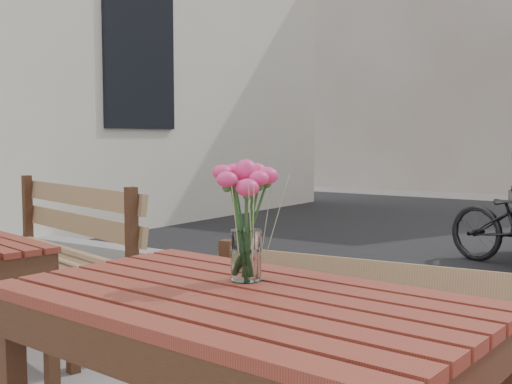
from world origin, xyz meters
TOP-DOWN VIEW (x-y plane):
  - main_table at (-0.15, -0.04)m, footprint 1.32×0.83m
  - main_bench at (-0.05, 0.56)m, footprint 1.35×0.53m
  - main_vase at (-0.23, 0.10)m, footprint 0.19×0.19m
  - second_bench at (-2.35, 1.14)m, footprint 1.59×0.81m

SIDE VIEW (x-z plane):
  - main_bench at x=-0.05m, z-range 0.09..0.90m
  - second_bench at x=-2.35m, z-range 0.10..1.05m
  - main_table at x=-0.15m, z-range 0.26..1.05m
  - main_vase at x=-0.23m, z-range 0.83..1.17m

